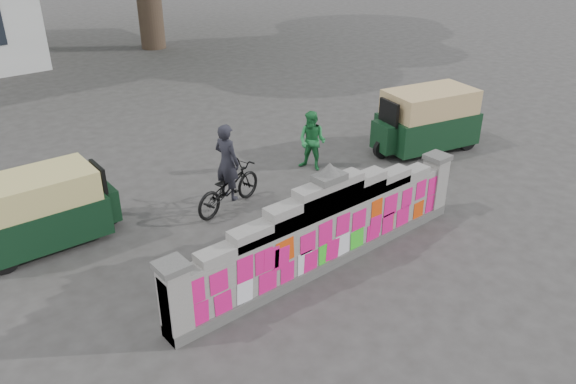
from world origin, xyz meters
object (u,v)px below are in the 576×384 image
at_px(cyclist_bike, 228,187).
at_px(rickshaw_right, 426,119).
at_px(pedestrian, 312,141).
at_px(cyclist_rider, 228,173).
at_px(rickshaw_left, 44,209).

relative_size(cyclist_bike, rickshaw_right, 0.62).
height_order(cyclist_bike, pedestrian, pedestrian).
height_order(cyclist_rider, rickshaw_right, cyclist_rider).
bearing_deg(rickshaw_left, cyclist_bike, -14.24).
bearing_deg(cyclist_bike, pedestrian, -96.17).
height_order(rickshaw_left, rickshaw_right, rickshaw_right).
relative_size(cyclist_rider, pedestrian, 1.12).
relative_size(cyclist_rider, rickshaw_right, 0.55).
bearing_deg(rickshaw_right, cyclist_bike, 7.29).
xyz_separation_m(cyclist_rider, rickshaw_left, (-3.45, 1.00, -0.07)).
bearing_deg(rickshaw_left, rickshaw_right, -7.66).
bearing_deg(rickshaw_left, cyclist_rider, -14.24).
relative_size(pedestrian, rickshaw_left, 0.56).
height_order(cyclist_bike, cyclist_rider, cyclist_rider).
bearing_deg(pedestrian, cyclist_rider, -104.17).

